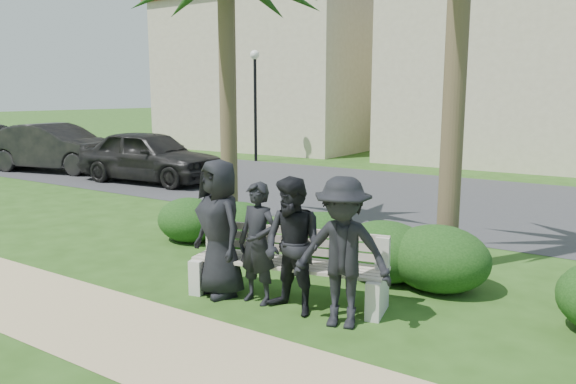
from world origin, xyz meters
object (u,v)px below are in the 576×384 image
at_px(man_b, 258,243).
at_px(man_c, 293,246).
at_px(man_d, 342,253).
at_px(car_b, 56,148).
at_px(man_a, 219,228).
at_px(street_lamp, 255,86).
at_px(car_a, 150,156).
at_px(park_bench, 288,270).

height_order(man_b, man_c, man_c).
xyz_separation_m(man_d, car_b, (-14.35, 6.13, -0.05)).
relative_size(man_c, car_b, 0.34).
distance_m(man_a, man_b, 0.60).
height_order(street_lamp, man_d, street_lamp).
xyz_separation_m(man_a, car_b, (-12.53, 6.11, -0.09)).
bearing_deg(man_d, man_b, 161.77).
height_order(man_b, car_b, car_b).
xyz_separation_m(man_c, car_a, (-9.20, 6.21, -0.04)).
bearing_deg(man_c, car_b, 164.20).
relative_size(park_bench, car_a, 0.58).
bearing_deg(man_b, man_a, -173.50).
bearing_deg(park_bench, car_b, 144.37).
bearing_deg(park_bench, street_lamp, 116.22).
relative_size(man_b, car_a, 0.34).
relative_size(man_d, car_b, 0.35).
relative_size(street_lamp, man_a, 2.38).
bearing_deg(man_a, man_b, 23.24).
xyz_separation_m(street_lamp, man_a, (8.66, -12.30, -2.04)).
bearing_deg(park_bench, man_d, -31.83).
xyz_separation_m(park_bench, car_b, (-13.39, 5.79, 0.41)).
bearing_deg(man_c, man_d, 6.57).
height_order(park_bench, car_b, car_b).
bearing_deg(man_b, car_a, 146.43).
bearing_deg(car_a, man_b, -130.53).
height_order(street_lamp, man_b, street_lamp).
height_order(man_a, man_c, man_a).
height_order(street_lamp, man_c, street_lamp).
distance_m(street_lamp, park_bench, 15.50).
distance_m(man_b, man_d, 1.24).
bearing_deg(man_a, street_lamp, 143.83).
height_order(man_a, man_d, man_a).
distance_m(park_bench, man_b, 0.54).
bearing_deg(man_b, man_d, -1.12).
bearing_deg(car_b, man_b, -128.26).
distance_m(street_lamp, car_a, 6.49).
bearing_deg(car_b, man_a, -129.45).
xyz_separation_m(street_lamp, park_bench, (9.51, -11.97, -2.54)).
relative_size(man_b, car_b, 0.31).
height_order(park_bench, man_b, man_b).
distance_m(street_lamp, man_c, 15.87).
bearing_deg(park_bench, man_b, -146.67).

